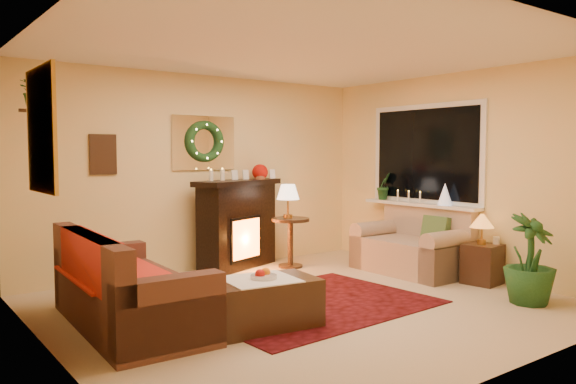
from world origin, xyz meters
TOP-DOWN VIEW (x-y plane):
  - floor at (0.00, 0.00)m, footprint 5.00×5.00m
  - ceiling at (0.00, 0.00)m, footprint 5.00×5.00m
  - wall_back at (0.00, 2.25)m, footprint 5.00×5.00m
  - wall_front at (0.00, -2.25)m, footprint 5.00×5.00m
  - wall_left at (-2.50, 0.00)m, footprint 4.50×4.50m
  - wall_right at (2.50, 0.00)m, footprint 4.50×4.50m
  - area_rug at (0.02, 0.00)m, footprint 2.51×1.94m
  - sofa at (-1.73, 0.41)m, footprint 0.98×2.06m
  - red_throw at (-1.79, 0.57)m, footprint 0.83×1.34m
  - fireplace at (0.40, 2.04)m, footprint 1.29×0.79m
  - poinsettia at (0.77, 2.04)m, footprint 0.22×0.22m
  - mantel_candle_a at (-0.02, 2.01)m, footprint 0.05×0.05m
  - mantel_candle_b at (0.16, 2.03)m, footprint 0.06×0.06m
  - mantel_mirror at (0.00, 2.23)m, footprint 0.92×0.02m
  - wreath at (0.00, 2.19)m, footprint 0.55×0.11m
  - wall_art at (-1.35, 2.23)m, footprint 0.32×0.03m
  - gold_mirror at (-2.48, 0.30)m, footprint 0.03×0.84m
  - hanging_plant at (-2.34, 1.05)m, footprint 0.33×0.28m
  - loveseat at (2.06, 0.42)m, footprint 0.85×1.46m
  - window_frame at (2.48, 0.55)m, footprint 0.03×1.86m
  - window_glass at (2.47, 0.55)m, footprint 0.02×1.70m
  - window_sill at (2.38, 0.55)m, footprint 0.22×1.86m
  - mini_tree at (2.37, 0.13)m, footprint 0.19×0.19m
  - sill_plant at (2.39, 1.23)m, footprint 0.28×0.23m
  - side_table_round at (1.00, 1.64)m, footprint 0.64×0.64m
  - lamp_cream at (0.98, 1.67)m, footprint 0.31×0.31m
  - end_table_square at (2.26, -0.52)m, footprint 0.44×0.44m
  - lamp_tiffany at (2.25, -0.51)m, footprint 0.28×0.28m
  - coffee_table at (-0.83, -0.34)m, footprint 1.10×0.70m
  - fruit_bowl at (-0.79, -0.35)m, footprint 0.24×0.24m
  - floor_palm at (1.87, -1.34)m, footprint 1.61×1.61m

SIDE VIEW (x-z plane):
  - floor at x=0.00m, z-range 0.00..0.00m
  - area_rug at x=0.02m, z-range 0.00..0.01m
  - coffee_table at x=-0.83m, z-range -0.01..0.43m
  - end_table_square at x=2.26m, z-range 0.03..0.51m
  - side_table_round at x=1.00m, z-range -0.01..0.66m
  - loveseat at x=2.06m, z-range 0.00..0.84m
  - sofa at x=-1.73m, z-range 0.00..0.86m
  - floor_palm at x=1.87m, z-range -0.95..1.85m
  - fruit_bowl at x=-0.79m, z-range 0.42..0.48m
  - red_throw at x=-1.79m, z-range 0.44..0.47m
  - fireplace at x=0.40m, z-range -0.02..1.12m
  - lamp_tiffany at x=2.25m, z-range 0.54..0.95m
  - window_sill at x=2.38m, z-range 0.85..0.89m
  - lamp_cream at x=0.98m, z-range 0.64..1.12m
  - mini_tree at x=2.37m, z-range 0.90..1.18m
  - sill_plant at x=2.39m, z-range 0.83..1.34m
  - mantel_candle_a at x=-0.02m, z-range 1.18..1.34m
  - mantel_candle_b at x=0.16m, z-range 1.17..1.35m
  - wall_back at x=0.00m, z-range 1.30..1.30m
  - wall_front at x=0.00m, z-range 1.30..1.30m
  - wall_left at x=-2.50m, z-range 1.30..1.30m
  - wall_right at x=2.50m, z-range 1.30..1.30m
  - poinsettia at x=0.77m, z-range 1.19..1.41m
  - wall_art at x=-1.35m, z-range 1.31..1.79m
  - window_frame at x=2.48m, z-range 0.87..2.23m
  - window_glass at x=2.47m, z-range 0.94..2.16m
  - mantel_mirror at x=0.00m, z-range 1.34..2.06m
  - wreath at x=0.00m, z-range 1.44..2.00m
  - gold_mirror at x=-2.48m, z-range 1.25..2.25m
  - hanging_plant at x=-2.34m, z-range 1.79..2.15m
  - ceiling at x=0.00m, z-range 2.60..2.60m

